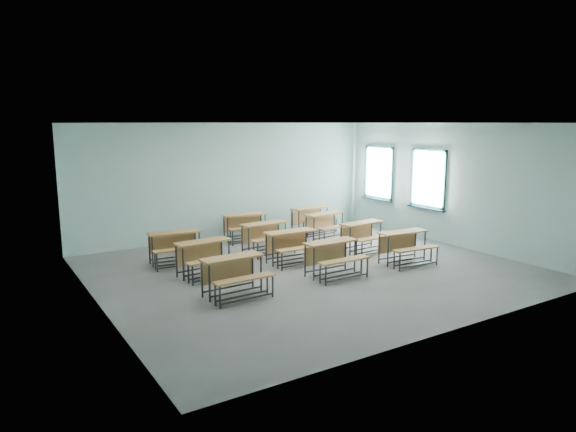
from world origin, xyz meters
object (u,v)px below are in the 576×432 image
Objects in this scene: desk_unit_r2c0 at (176,243)px; desk_unit_r0c0 at (235,270)px; desk_unit_r1c0 at (206,253)px; desk_unit_r2c2 at (327,222)px; desk_unit_r0c1 at (333,253)px; desk_unit_r0c2 at (405,242)px; desk_unit_r2c1 at (266,233)px; desk_unit_r3c1 at (246,223)px; desk_unit_r1c2 at (364,232)px; desk_unit_r3c2 at (312,216)px; desk_unit_r1c1 at (292,242)px.

desk_unit_r0c0 is at bearing -81.69° from desk_unit_r2c0.
desk_unit_r1c0 is 4.43m from desk_unit_r2c2.
desk_unit_r0c1 is 0.95× the size of desk_unit_r1c0.
desk_unit_r1c0 is 1.00× the size of desk_unit_r2c0.
desk_unit_r2c0 is at bearing 132.35° from desk_unit_r0c1.
desk_unit_r0c0 is 0.97× the size of desk_unit_r1c0.
desk_unit_r0c1 is 2.01m from desk_unit_r0c2.
desk_unit_r2c1 is at bearing 134.64° from desk_unit_r0c2.
desk_unit_r0c2 is 4.55m from desk_unit_r1c0.
desk_unit_r0c2 is at bearing -3.02° from desk_unit_r0c1.
desk_unit_r3c1 is at bearing 57.62° from desk_unit_r0c0.
desk_unit_r0c0 is 5.15m from desk_unit_r2c2.
desk_unit_r3c1 is (-1.96, 1.08, 0.00)m from desk_unit_r2c2.
desk_unit_r1c2 is at bearing -7.78° from desk_unit_r1c0.
desk_unit_r3c1 is at bearing 31.88° from desk_unit_r2c0.
desk_unit_r1c0 is at bearing -155.96° from desk_unit_r3c2.
desk_unit_r0c2 is (2.01, -0.08, 0.00)m from desk_unit_r0c1.
desk_unit_r1c0 is at bearing 85.65° from desk_unit_r0c0.
desk_unit_r3c1 is at bearing 143.64° from desk_unit_r2c2.
desk_unit_r2c1 is at bearing 0.51° from desk_unit_r2c0.
desk_unit_r1c0 is 4.21m from desk_unit_r1c2.
desk_unit_r2c2 is (4.21, 1.39, 0.00)m from desk_unit_r1c0.
desk_unit_r0c0 is at bearing -145.70° from desk_unit_r1c1.
desk_unit_r1c1 is at bearing 151.06° from desk_unit_r0c2.
desk_unit_r1c2 is 1.00× the size of desk_unit_r2c0.
desk_unit_r0c0 and desk_unit_r1c1 have the same top height.
desk_unit_r1c0 is 2.32m from desk_unit_r2c1.
desk_unit_r0c2 is at bearing -96.79° from desk_unit_r3c2.
desk_unit_r2c0 and desk_unit_r2c2 have the same top height.
desk_unit_r1c1 is (2.10, -0.12, 0.00)m from desk_unit_r1c0.
desk_unit_r1c0 is 0.98× the size of desk_unit_r2c2.
desk_unit_r1c2 is 1.02× the size of desk_unit_r2c1.
desk_unit_r0c0 is 4.58m from desk_unit_r3c1.
desk_unit_r1c0 is 0.98× the size of desk_unit_r3c1.
desk_unit_r2c2 is (2.11, 1.51, 0.00)m from desk_unit_r1c1.
desk_unit_r0c0 is 1.50m from desk_unit_r1c0.
desk_unit_r0c1 and desk_unit_r1c0 have the same top height.
desk_unit_r2c1 and desk_unit_r3c1 have the same top height.
desk_unit_r3c2 is (4.48, 3.93, 0.00)m from desk_unit_r0c0.
desk_unit_r1c1 is 0.99× the size of desk_unit_r2c1.
desk_unit_r0c1 is at bearing -37.61° from desk_unit_r1c0.
desk_unit_r1c0 is at bearing -156.40° from desk_unit_r2c1.
desk_unit_r2c1 is (-0.03, 1.16, 0.00)m from desk_unit_r1c1.
desk_unit_r0c1 is 0.93× the size of desk_unit_r3c1.
desk_unit_r0c2 and desk_unit_r3c2 have the same top height.
desk_unit_r3c2 is at bearing 91.91° from desk_unit_r0c2.
desk_unit_r2c0 is 2.29m from desk_unit_r2c1.
desk_unit_r1c0 is 3.34m from desk_unit_r3c1.
desk_unit_r1c1 is 3.45m from desk_unit_r3c2.
desk_unit_r3c2 is (0.22, 1.04, 0.00)m from desk_unit_r2c2.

